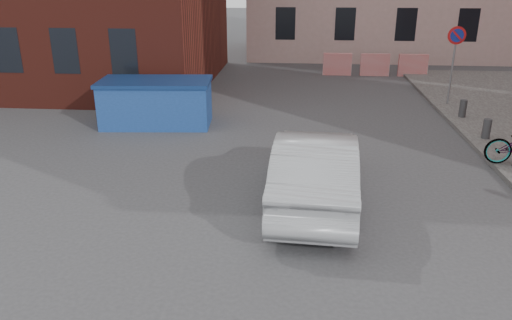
{
  "coord_description": "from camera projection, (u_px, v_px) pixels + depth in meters",
  "views": [
    {
      "loc": [
        0.77,
        -8.12,
        4.47
      ],
      "look_at": [
        -0.0,
        0.75,
        1.1
      ],
      "focal_mm": 35.0,
      "sensor_mm": 36.0,
      "label": 1
    }
  ],
  "objects": [
    {
      "name": "dumpster",
      "position": [
        156.0,
        102.0,
        15.31
      ],
      "size": [
        3.48,
        1.99,
        1.41
      ],
      "rotation": [
        0.0,
        0.0,
        0.08
      ],
      "color": "#20499C",
      "rests_on": "ground"
    },
    {
      "name": "no_parking_sign",
      "position": [
        455.0,
        49.0,
        16.85
      ],
      "size": [
        0.6,
        0.09,
        2.65
      ],
      "color": "gray",
      "rests_on": "sidewalk"
    },
    {
      "name": "silver_car",
      "position": [
        315.0,
        168.0,
        10.07
      ],
      "size": [
        1.82,
        4.62,
        1.5
      ],
      "primitive_type": "imported",
      "rotation": [
        0.0,
        0.0,
        3.09
      ],
      "color": "#9EA1A5",
      "rests_on": "ground"
    },
    {
      "name": "ground",
      "position": [
        253.0,
        230.0,
        9.21
      ],
      "size": [
        120.0,
        120.0,
        0.0
      ],
      "primitive_type": "plane",
      "color": "#38383A",
      "rests_on": "ground"
    },
    {
      "name": "barriers",
      "position": [
        375.0,
        65.0,
        22.67
      ],
      "size": [
        4.7,
        0.18,
        1.0
      ],
      "color": "red",
      "rests_on": "ground"
    }
  ]
}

